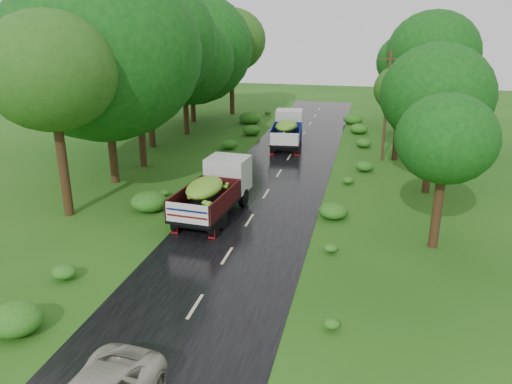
% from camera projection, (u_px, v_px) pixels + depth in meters
% --- Properties ---
extents(ground, '(120.00, 120.00, 0.00)m').
position_uv_depth(ground, '(195.00, 307.00, 17.38)').
color(ground, '#15470F').
rests_on(ground, ground).
extents(road, '(6.50, 80.00, 0.02)m').
position_uv_depth(road, '(233.00, 246.00, 21.97)').
color(road, black).
rests_on(road, ground).
extents(road_lines, '(0.12, 69.60, 0.00)m').
position_uv_depth(road_lines, '(239.00, 236.00, 22.88)').
color(road_lines, '#BFB78C').
rests_on(road_lines, road).
extents(truck_near, '(2.62, 6.25, 2.56)m').
position_uv_depth(truck_near, '(215.00, 188.00, 24.89)').
color(truck_near, black).
rests_on(truck_near, ground).
extents(truck_far, '(2.68, 6.18, 2.52)m').
position_uv_depth(truck_far, '(287.00, 128.00, 38.24)').
color(truck_far, black).
rests_on(truck_far, ground).
extents(utility_pole, '(1.31, 0.21, 7.47)m').
position_uv_depth(utility_pole, '(386.00, 105.00, 33.74)').
color(utility_pole, '#382616').
rests_on(utility_pole, ground).
extents(trees_left, '(6.75, 32.18, 9.92)m').
position_uv_depth(trees_left, '(162.00, 51.00, 36.86)').
color(trees_left, black).
rests_on(trees_left, ground).
extents(trees_right, '(5.98, 32.59, 8.50)m').
position_uv_depth(trees_right, '(424.00, 74.00, 35.45)').
color(trees_right, black).
rests_on(trees_right, ground).
extents(shrubs, '(11.90, 44.00, 0.70)m').
position_uv_depth(shrubs, '(273.00, 178.00, 30.12)').
color(shrubs, '#245B15').
rests_on(shrubs, ground).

